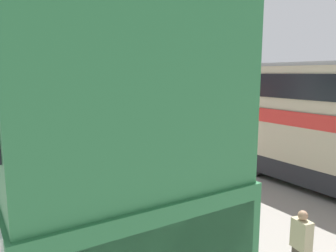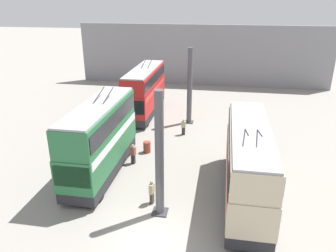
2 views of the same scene
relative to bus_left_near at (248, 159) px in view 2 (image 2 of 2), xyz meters
name	(u,v)px [view 2 (image 2 of 2)]	position (x,y,z in m)	size (l,w,h in m)	color
ground_plane	(151,242)	(-5.15, 5.09, -2.74)	(240.00, 240.00, 0.00)	gray
depot_back_wall	(202,55)	(28.84, 5.09, 1.55)	(0.50, 36.00, 8.58)	gray
support_column_near	(159,158)	(-2.57, 5.09, 0.95)	(0.91, 0.91, 7.64)	#4C4C51
support_column_far	(190,88)	(12.92, 5.09, 0.95)	(0.91, 0.91, 7.64)	#4C4C51
bus_left_near	(248,159)	(0.00, 0.00, 0.00)	(10.79, 2.54, 5.44)	black
bus_right_near	(100,135)	(1.44, 10.18, 0.28)	(9.54, 2.54, 5.93)	black
bus_right_far	(145,89)	(14.78, 10.18, 0.15)	(10.11, 2.54, 5.69)	black
person_aisle_foreground	(152,192)	(-1.70, 5.77, -1.91)	(0.46, 0.31, 1.59)	#473D33
person_by_right_row	(133,154)	(3.24, 8.35, -1.89)	(0.39, 0.48, 1.62)	#2D2D33
person_aisle_midway	(184,127)	(9.62, 5.23, -1.93)	(0.25, 0.43, 1.56)	#2D2D33
oil_drum	(147,147)	(5.35, 7.75, -2.27)	(0.64, 0.64, 0.94)	#933828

